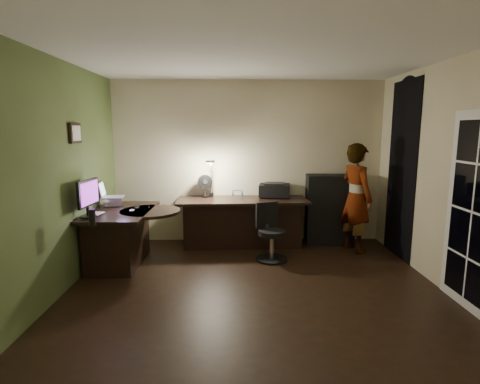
{
  "coord_description": "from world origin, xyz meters",
  "views": [
    {
      "loc": [
        -0.25,
        -4.29,
        1.9
      ],
      "look_at": [
        -0.15,
        1.05,
        1.0
      ],
      "focal_mm": 28.0,
      "sensor_mm": 36.0,
      "label": 1
    }
  ],
  "objects_px": {
    "cabinet": "(330,209)",
    "monitor": "(87,204)",
    "desk_right": "(242,223)",
    "office_chair": "(272,233)",
    "desk_left": "(122,237)",
    "person": "(356,198)"
  },
  "relations": [
    {
      "from": "cabinet",
      "to": "monitor",
      "type": "height_order",
      "value": "cabinet"
    },
    {
      "from": "desk_right",
      "to": "office_chair",
      "type": "distance_m",
      "value": 0.79
    },
    {
      "from": "desk_right",
      "to": "office_chair",
      "type": "bearing_deg",
      "value": -60.04
    },
    {
      "from": "desk_left",
      "to": "person",
      "type": "bearing_deg",
      "value": 9.05
    },
    {
      "from": "cabinet",
      "to": "monitor",
      "type": "bearing_deg",
      "value": -154.59
    },
    {
      "from": "monitor",
      "to": "cabinet",
      "type": "bearing_deg",
      "value": 26.05
    },
    {
      "from": "desk_right",
      "to": "person",
      "type": "distance_m",
      "value": 1.83
    },
    {
      "from": "office_chair",
      "to": "desk_right",
      "type": "bearing_deg",
      "value": 101.63
    },
    {
      "from": "monitor",
      "to": "person",
      "type": "bearing_deg",
      "value": 18.79
    },
    {
      "from": "desk_left",
      "to": "person",
      "type": "relative_size",
      "value": 0.8
    },
    {
      "from": "office_chair",
      "to": "cabinet",
      "type": "bearing_deg",
      "value": 18.24
    },
    {
      "from": "desk_left",
      "to": "person",
      "type": "height_order",
      "value": "person"
    },
    {
      "from": "desk_left",
      "to": "desk_right",
      "type": "height_order",
      "value": "desk_right"
    },
    {
      "from": "desk_left",
      "to": "monitor",
      "type": "relative_size",
      "value": 2.55
    },
    {
      "from": "desk_right",
      "to": "cabinet",
      "type": "distance_m",
      "value": 1.48
    },
    {
      "from": "desk_left",
      "to": "office_chair",
      "type": "distance_m",
      "value": 2.15
    },
    {
      "from": "desk_left",
      "to": "cabinet",
      "type": "distance_m",
      "value": 3.33
    },
    {
      "from": "office_chair",
      "to": "person",
      "type": "height_order",
      "value": "person"
    },
    {
      "from": "desk_left",
      "to": "monitor",
      "type": "height_order",
      "value": "monitor"
    },
    {
      "from": "desk_left",
      "to": "cabinet",
      "type": "bearing_deg",
      "value": 16.82
    },
    {
      "from": "desk_left",
      "to": "office_chair",
      "type": "relative_size",
      "value": 1.62
    },
    {
      "from": "person",
      "to": "monitor",
      "type": "bearing_deg",
      "value": 81.71
    }
  ]
}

